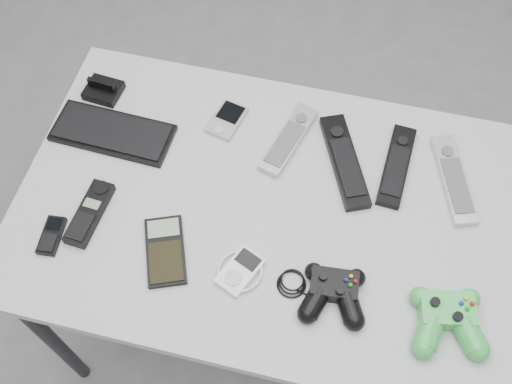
% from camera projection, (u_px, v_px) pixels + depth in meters
% --- Properties ---
extents(floor, '(3.50, 3.50, 0.00)m').
position_uv_depth(floor, '(238.00, 320.00, 1.90)').
color(floor, slate).
rests_on(floor, ground).
extents(desk, '(1.08, 0.69, 0.72)m').
position_uv_depth(desk, '(267.00, 221.00, 1.34)').
color(desk, '#B0B1B3').
rests_on(desk, floor).
extents(pda_keyboard, '(0.28, 0.13, 0.02)m').
position_uv_depth(pda_keyboard, '(113.00, 132.00, 1.37)').
color(pda_keyboard, black).
rests_on(pda_keyboard, desk).
extents(dock_bracket, '(0.09, 0.08, 0.04)m').
position_uv_depth(dock_bracket, '(102.00, 87.00, 1.42)').
color(dock_bracket, black).
rests_on(dock_bracket, desk).
extents(pda, '(0.09, 0.11, 0.02)m').
position_uv_depth(pda, '(227.00, 120.00, 1.39)').
color(pda, '#A1A2A8').
rests_on(pda, desk).
extents(remote_silver_a, '(0.10, 0.21, 0.02)m').
position_uv_depth(remote_silver_a, '(289.00, 139.00, 1.36)').
color(remote_silver_a, '#A1A2A8').
rests_on(remote_silver_a, desk).
extents(remote_black_a, '(0.15, 0.25, 0.02)m').
position_uv_depth(remote_black_a, '(345.00, 161.00, 1.33)').
color(remote_black_a, black).
rests_on(remote_black_a, desk).
extents(remote_black_b, '(0.07, 0.22, 0.02)m').
position_uv_depth(remote_black_b, '(397.00, 165.00, 1.32)').
color(remote_black_b, black).
rests_on(remote_black_b, desk).
extents(remote_silver_b, '(0.12, 0.23, 0.02)m').
position_uv_depth(remote_silver_b, '(454.00, 179.00, 1.30)').
color(remote_silver_b, '#B4B3BA').
rests_on(remote_silver_b, desk).
extents(mobile_phone, '(0.05, 0.09, 0.01)m').
position_uv_depth(mobile_phone, '(51.00, 235.00, 1.24)').
color(mobile_phone, black).
rests_on(mobile_phone, desk).
extents(cordless_handset, '(0.06, 0.16, 0.02)m').
position_uv_depth(cordless_handset, '(90.00, 213.00, 1.26)').
color(cordless_handset, black).
rests_on(cordless_handset, desk).
extents(calculator, '(0.13, 0.17, 0.02)m').
position_uv_depth(calculator, '(165.00, 251.00, 1.22)').
color(calculator, black).
rests_on(calculator, desk).
extents(mp3_player, '(0.12, 0.13, 0.02)m').
position_uv_depth(mp3_player, '(240.00, 271.00, 1.20)').
color(mp3_player, silver).
rests_on(mp3_player, desk).
extents(controller_black, '(0.23, 0.16, 0.04)m').
position_uv_depth(controller_black, '(334.00, 291.00, 1.16)').
color(controller_black, black).
rests_on(controller_black, desk).
extents(controller_green, '(0.17, 0.18, 0.05)m').
position_uv_depth(controller_green, '(448.00, 318.00, 1.13)').
color(controller_green, green).
rests_on(controller_green, desk).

